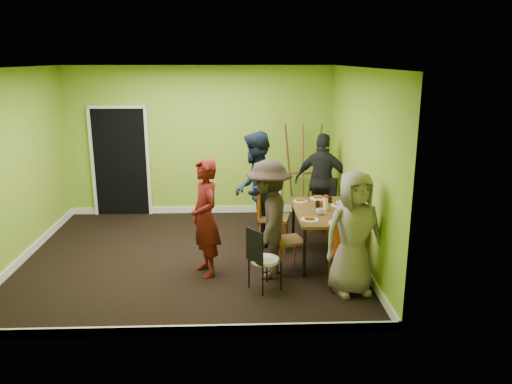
% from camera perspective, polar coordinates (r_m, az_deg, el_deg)
% --- Properties ---
extents(ground, '(5.00, 5.00, 0.00)m').
position_cam_1_polar(ground, '(7.72, -7.34, -7.34)').
color(ground, black).
rests_on(ground, ground).
extents(room_walls, '(5.04, 4.54, 2.82)m').
position_cam_1_polar(room_walls, '(7.44, -7.75, -0.16)').
color(room_walls, '#8AB92F').
rests_on(room_walls, ground).
extents(dining_table, '(0.90, 1.50, 0.75)m').
position_cam_1_polar(dining_table, '(7.47, 7.91, -2.47)').
color(dining_table, black).
rests_on(dining_table, ground).
extents(chair_left_far, '(0.54, 0.53, 1.09)m').
position_cam_1_polar(chair_left_far, '(7.80, 1.42, -2.16)').
color(chair_left_far, '#C04B12').
rests_on(chair_left_far, ground).
extents(chair_left_near, '(0.50, 0.49, 0.97)m').
position_cam_1_polar(chair_left_near, '(6.99, 3.10, -4.91)').
color(chair_left_near, '#C04B12').
rests_on(chair_left_near, ground).
extents(chair_back_end, '(0.53, 0.56, 0.93)m').
position_cam_1_polar(chair_back_end, '(8.72, 7.85, -0.15)').
color(chair_back_end, '#C04B12').
rests_on(chair_back_end, ground).
extents(chair_front_end, '(0.41, 0.42, 0.97)m').
position_cam_1_polar(chair_front_end, '(6.72, 10.27, -5.97)').
color(chair_front_end, '#C04B12').
rests_on(chair_front_end, ground).
extents(chair_bentwood, '(0.46, 0.46, 0.85)m').
position_cam_1_polar(chair_bentwood, '(6.44, 0.60, -7.36)').
color(chair_bentwood, black).
rests_on(chair_bentwood, ground).
extents(easel, '(0.71, 0.67, 1.78)m').
position_cam_1_polar(easel, '(9.37, 5.26, 2.40)').
color(easel, brown).
rests_on(easel, ground).
extents(plate_near_left, '(0.22, 0.22, 0.01)m').
position_cam_1_polar(plate_near_left, '(7.85, 5.08, -1.04)').
color(plate_near_left, white).
rests_on(plate_near_left, dining_table).
extents(plate_near_right, '(0.26, 0.26, 0.01)m').
position_cam_1_polar(plate_near_right, '(6.97, 6.12, -3.16)').
color(plate_near_right, white).
rests_on(plate_near_right, dining_table).
extents(plate_far_back, '(0.25, 0.25, 0.01)m').
position_cam_1_polar(plate_far_back, '(8.03, 7.09, -0.73)').
color(plate_far_back, white).
rests_on(plate_far_back, dining_table).
extents(plate_far_front, '(0.26, 0.26, 0.01)m').
position_cam_1_polar(plate_far_front, '(6.89, 9.37, -3.52)').
color(plate_far_front, white).
rests_on(plate_far_front, dining_table).
extents(plate_wall_back, '(0.22, 0.22, 0.01)m').
position_cam_1_polar(plate_wall_back, '(7.70, 9.42, -1.50)').
color(plate_wall_back, white).
rests_on(plate_wall_back, dining_table).
extents(plate_wall_front, '(0.25, 0.25, 0.01)m').
position_cam_1_polar(plate_wall_front, '(7.24, 9.77, -2.60)').
color(plate_wall_front, white).
rests_on(plate_wall_front, dining_table).
extents(thermos, '(0.06, 0.06, 0.20)m').
position_cam_1_polar(thermos, '(7.40, 7.95, -1.37)').
color(thermos, white).
rests_on(thermos, dining_table).
extents(blue_bottle, '(0.07, 0.07, 0.18)m').
position_cam_1_polar(blue_bottle, '(7.21, 10.01, -1.98)').
color(blue_bottle, '#1827B8').
rests_on(blue_bottle, dining_table).
extents(orange_bottle, '(0.04, 0.04, 0.08)m').
position_cam_1_polar(orange_bottle, '(7.62, 7.47, -1.34)').
color(orange_bottle, '#C04B12').
rests_on(orange_bottle, dining_table).
extents(glass_mid, '(0.07, 0.07, 0.10)m').
position_cam_1_polar(glass_mid, '(7.56, 7.05, -1.38)').
color(glass_mid, black).
rests_on(glass_mid, dining_table).
extents(glass_back, '(0.06, 0.06, 0.09)m').
position_cam_1_polar(glass_back, '(7.83, 8.45, -0.89)').
color(glass_back, black).
rests_on(glass_back, dining_table).
extents(glass_front, '(0.06, 0.06, 0.10)m').
position_cam_1_polar(glass_front, '(7.00, 9.89, -2.84)').
color(glass_front, black).
rests_on(glass_front, dining_table).
extents(cup_a, '(0.11, 0.11, 0.09)m').
position_cam_1_polar(cup_a, '(7.22, 7.34, -2.25)').
color(cup_a, white).
rests_on(cup_a, dining_table).
extents(cup_b, '(0.11, 0.11, 0.10)m').
position_cam_1_polar(cup_b, '(7.58, 9.53, -1.44)').
color(cup_b, white).
rests_on(cup_b, dining_table).
extents(person_standing, '(0.60, 0.70, 1.64)m').
position_cam_1_polar(person_standing, '(6.84, -5.81, -2.96)').
color(person_standing, '#530F0E').
rests_on(person_standing, ground).
extents(person_left_far, '(0.82, 0.99, 1.84)m').
position_cam_1_polar(person_left_far, '(7.86, -0.06, 0.27)').
color(person_left_far, '#141E32').
rests_on(person_left_far, ground).
extents(person_left_near, '(0.80, 1.16, 1.64)m').
position_cam_1_polar(person_left_near, '(6.74, 1.47, -3.14)').
color(person_left_near, '#312420').
rests_on(person_left_near, ground).
extents(person_back_end, '(1.07, 0.73, 1.69)m').
position_cam_1_polar(person_back_end, '(8.77, 7.64, 1.20)').
color(person_back_end, black).
rests_on(person_back_end, ground).
extents(person_front_end, '(0.87, 0.66, 1.60)m').
position_cam_1_polar(person_front_end, '(6.40, 11.12, -4.64)').
color(person_front_end, gray).
rests_on(person_front_end, ground).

